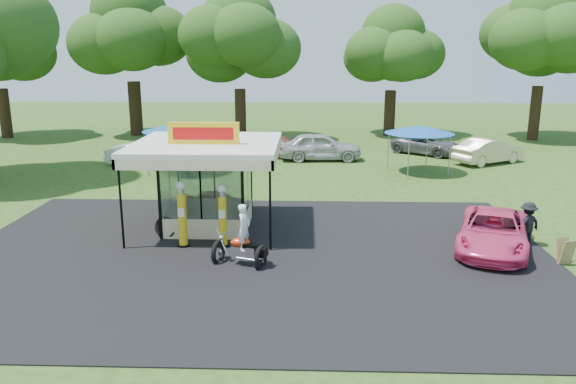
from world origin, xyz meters
name	(u,v)px	position (x,y,z in m)	size (l,w,h in m)	color
ground	(247,279)	(0.00, 0.00, 0.00)	(120.00, 120.00, 0.00)	#234816
asphalt_apron	(253,255)	(0.00, 2.00, 0.02)	(20.00, 14.00, 0.04)	black
gas_station_kiosk	(208,183)	(-2.00, 4.99, 1.78)	(5.40, 5.40, 4.18)	white
gas_pump_left	(182,216)	(-2.53, 2.75, 1.14)	(0.44, 0.44, 2.39)	black
gas_pump_right	(223,217)	(-1.13, 2.82, 1.08)	(0.42, 0.42, 2.26)	black
motorcycle	(243,241)	(-0.25, 1.08, 0.83)	(1.88, 1.32, 2.13)	black
spare_tires	(166,228)	(-3.38, 3.73, 0.39)	(0.97, 0.67, 0.81)	black
a_frame_sign	(565,252)	(10.11, 1.53, 0.44)	(0.52, 0.56, 0.86)	#593819
kiosk_car	(218,201)	(-2.00, 7.20, 0.48)	(1.13, 2.82, 0.96)	gold
pink_sedan	(494,232)	(8.21, 2.80, 0.67)	(2.24, 4.85, 1.35)	#EB407B
spectator_east_a	(528,224)	(9.54, 3.31, 0.79)	(1.03, 0.59, 1.59)	black
bg_car_a	(139,155)	(-8.19, 16.69, 0.68)	(1.43, 4.10, 1.35)	silver
bg_car_b	(273,145)	(-0.41, 20.22, 0.75)	(2.11, 5.18, 1.50)	red
bg_car_c	(320,146)	(2.62, 19.13, 0.87)	(2.06, 5.12, 1.75)	#ABABAF
bg_car_d	(427,145)	(9.76, 21.46, 0.65)	(2.15, 4.67, 1.30)	#555456
bg_car_e	(489,151)	(12.87, 18.44, 0.76)	(1.62, 4.64, 1.53)	beige
tent_west	(179,127)	(-5.40, 15.23, 2.55)	(4.03, 4.03, 2.82)	gray
tent_east	(419,130)	(8.03, 15.56, 2.44)	(3.86, 3.86, 2.70)	gray
oak_far_b	(131,39)	(-12.19, 29.64, 7.62)	(10.01, 10.01, 11.94)	black
oak_far_c	(239,46)	(-3.30, 26.96, 7.03)	(9.39, 9.39, 11.07)	black
oak_far_d	(392,55)	(8.46, 30.14, 6.40)	(8.44, 8.44, 10.05)	black
oak_far_e	(542,43)	(19.30, 28.14, 7.28)	(9.58, 9.58, 11.40)	black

